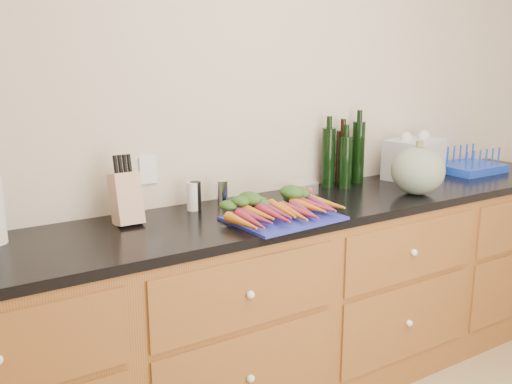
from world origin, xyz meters
TOP-DOWN VIEW (x-y plane):
  - wall_back at (0.00, 1.62)m, footprint 4.10×0.05m
  - cabinets at (0.00, 1.30)m, footprint 3.60×0.64m
  - countertop at (0.00, 1.30)m, footprint 3.64×0.62m
  - cutting_board at (-0.19, 1.14)m, footprint 0.47×0.37m
  - carrots at (-0.19, 1.18)m, footprint 0.49×0.33m
  - squash at (0.64, 1.15)m, footprint 0.26×0.26m
  - knife_block at (-0.76, 1.44)m, footprint 0.11×0.11m
  - grinder_salt at (-0.44, 1.48)m, footprint 0.06×0.06m
  - grinder_pepper at (-0.43, 1.48)m, footprint 0.05×0.05m
  - canister_chrome at (-0.29, 1.48)m, footprint 0.05×0.05m
  - tomato_box at (0.16, 1.47)m, footprint 0.13×0.11m
  - bottles at (0.46, 1.51)m, footprint 0.28×0.14m
  - grocery_bag at (0.90, 1.42)m, footprint 0.36×0.31m
  - dish_rack at (1.33, 1.38)m, footprint 0.36×0.29m

SIDE VIEW (x-z plane):
  - cabinets at x=0.00m, z-range 0.00..0.90m
  - countertop at x=0.00m, z-range 0.90..0.94m
  - cutting_board at x=-0.19m, z-range 0.94..0.95m
  - tomato_box at x=0.16m, z-range 0.94..1.00m
  - dish_rack at x=1.33m, z-range 0.90..1.05m
  - carrots at x=-0.19m, z-range 0.95..1.01m
  - canister_chrome at x=-0.29m, z-range 0.94..1.06m
  - grinder_salt at x=-0.44m, z-range 0.94..1.07m
  - grinder_pepper at x=-0.43m, z-range 0.94..1.07m
  - knife_block at x=-0.76m, z-range 0.94..1.15m
  - grocery_bag at x=0.90m, z-range 0.94..1.16m
  - squash at x=0.64m, z-range 0.94..1.18m
  - bottles at x=0.46m, z-range 0.93..1.26m
  - wall_back at x=0.00m, z-range 0.00..2.60m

